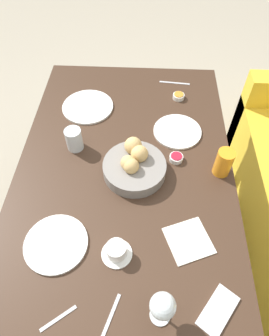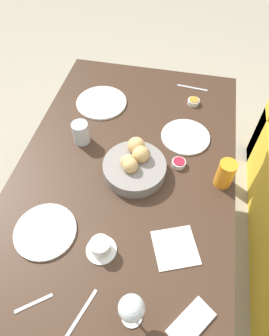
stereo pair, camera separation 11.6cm
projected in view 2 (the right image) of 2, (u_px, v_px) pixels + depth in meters
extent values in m
plane|color=#A89E89|center=(129.00, 238.00, 1.86)|extent=(10.00, 10.00, 0.00)
cube|color=#3D281C|center=(126.00, 168.00, 1.28)|extent=(1.42, 0.91, 0.03)
cube|color=#3D281C|center=(90.00, 115.00, 2.02)|extent=(0.06, 0.06, 0.71)
cube|color=#3D281C|center=(212.00, 133.00, 1.92)|extent=(0.06, 0.06, 0.71)
cylinder|color=gray|center=(135.00, 168.00, 1.22)|extent=(0.26, 0.26, 0.05)
sphere|color=tan|center=(130.00, 166.00, 1.17)|extent=(0.06, 0.06, 0.06)
sphere|color=tan|center=(136.00, 146.00, 1.23)|extent=(0.07, 0.07, 0.07)
sphere|color=tan|center=(128.00, 162.00, 1.19)|extent=(0.06, 0.06, 0.06)
sphere|color=tan|center=(141.00, 154.00, 1.21)|extent=(0.07, 0.07, 0.07)
cylinder|color=white|center=(101.00, 102.00, 1.51)|extent=(0.25, 0.25, 0.01)
cylinder|color=white|center=(45.00, 231.00, 1.08)|extent=(0.23, 0.23, 0.01)
cylinder|color=white|center=(185.00, 137.00, 1.36)|extent=(0.22, 0.22, 0.01)
cylinder|color=orange|center=(225.00, 174.00, 1.17)|extent=(0.07, 0.07, 0.12)
cylinder|color=silver|center=(81.00, 133.00, 1.31)|extent=(0.07, 0.07, 0.10)
cylinder|color=silver|center=(132.00, 317.00, 0.91)|extent=(0.06, 0.06, 0.00)
cylinder|color=silver|center=(132.00, 314.00, 0.88)|extent=(0.01, 0.01, 0.07)
sphere|color=silver|center=(131.00, 308.00, 0.82)|extent=(0.08, 0.08, 0.08)
cylinder|color=white|center=(100.00, 250.00, 1.04)|extent=(0.11, 0.11, 0.01)
cylinder|color=white|center=(99.00, 246.00, 1.02)|extent=(0.07, 0.07, 0.06)
cylinder|color=white|center=(179.00, 163.00, 1.26)|extent=(0.06, 0.06, 0.02)
cylinder|color=#A3192D|center=(179.00, 161.00, 1.25)|extent=(0.05, 0.05, 0.00)
cylinder|color=white|center=(193.00, 102.00, 1.50)|extent=(0.06, 0.06, 0.02)
cylinder|color=#C67F28|center=(194.00, 100.00, 1.49)|extent=(0.05, 0.05, 0.00)
cube|color=#B7B7BC|center=(192.00, 88.00, 1.58)|extent=(0.03, 0.16, 0.00)
cube|color=#B7B7BC|center=(81.00, 314.00, 0.92)|extent=(0.16, 0.06, 0.00)
cube|color=#B7B7BC|center=(34.00, 303.00, 0.94)|extent=(0.08, 0.10, 0.00)
cube|color=silver|center=(175.00, 248.00, 1.05)|extent=(0.19, 0.19, 0.00)
cube|color=silver|center=(191.00, 323.00, 0.90)|extent=(0.16, 0.15, 0.01)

